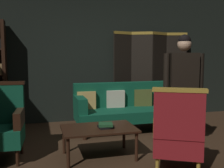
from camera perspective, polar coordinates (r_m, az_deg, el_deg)
name	(u,v)px	position (r m, az deg, el deg)	size (l,w,h in m)	color
ground_plane	(128,161)	(3.76, 3.36, -15.86)	(10.00, 10.00, 0.00)	#3D2819
back_wall	(92,55)	(5.86, -4.31, 6.08)	(7.20, 0.10, 2.80)	black
folding_screen	(150,74)	(6.02, 8.04, 2.09)	(1.71, 0.25, 1.90)	black
velvet_couch	(131,106)	(5.13, 3.99, -4.54)	(2.12, 0.78, 0.88)	black
coffee_table	(99,131)	(3.77, -2.79, -9.81)	(1.00, 0.64, 0.42)	black
armchair_gilt_accent	(178,132)	(3.38, 13.71, -9.83)	(0.78, 0.78, 1.04)	#B78E33
armchair_wing_left	(1,124)	(3.96, -22.26, -7.73)	(0.62, 0.61, 1.04)	black
standing_figure	(183,81)	(4.09, 14.78, 0.57)	(0.57, 0.30, 1.70)	black
book_black_cloth	(106,127)	(3.73, -1.36, -9.00)	(0.19, 0.17, 0.03)	black
book_green_cloth	(106,124)	(3.72, -1.36, -8.51)	(0.19, 0.18, 0.04)	#1E4C28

